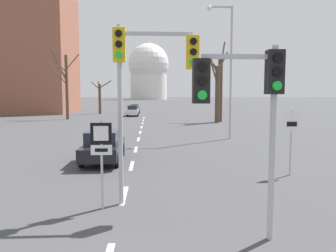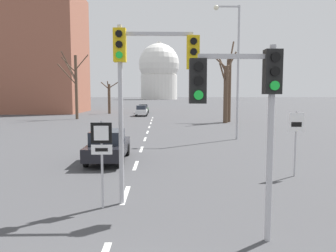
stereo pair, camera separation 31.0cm
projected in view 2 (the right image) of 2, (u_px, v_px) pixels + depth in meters
lane_stripe_1 at (125, 195)px, 10.80m from camera, size 0.16×2.00×0.01m
lane_stripe_2 at (136, 165)px, 15.27m from camera, size 0.16×2.00×0.01m
lane_stripe_3 at (141, 149)px, 19.75m from camera, size 0.16×2.00×0.01m
lane_stripe_4 at (145, 139)px, 24.23m from camera, size 0.16×2.00×0.01m
lane_stripe_5 at (147, 132)px, 28.71m from camera, size 0.16×2.00×0.01m
lane_stripe_6 at (149, 127)px, 33.19m from camera, size 0.16×2.00×0.01m
lane_stripe_7 at (151, 123)px, 37.66m from camera, size 0.16×2.00×0.01m
lane_stripe_8 at (152, 120)px, 42.14m from camera, size 0.16×2.00×0.01m
lane_stripe_9 at (153, 118)px, 46.62m from camera, size 0.16×2.00×0.01m
traffic_signal_centre_tall at (145, 69)px, 9.58m from camera, size 2.50×0.34×5.31m
traffic_signal_near_right at (245, 95)px, 7.10m from camera, size 1.98×0.34×4.37m
route_sign_post at (102, 149)px, 9.38m from camera, size 0.60×0.08×2.56m
speed_limit_sign at (296, 132)px, 13.12m from camera, size 0.60×0.08×2.63m
street_lamp_right at (234, 60)px, 23.68m from camera, size 1.92×0.36×9.65m
sedan_near_left at (142, 111)px, 50.25m from camera, size 1.75×4.32×1.64m
sedan_near_right at (108, 145)px, 16.23m from camera, size 1.80×4.53×1.56m
sedan_mid_centre at (144, 109)px, 57.24m from camera, size 1.75×4.16×1.59m
bare_tree_left_near at (75, 83)px, 43.62m from camera, size 4.36×4.80×8.70m
bare_tree_right_near at (226, 91)px, 37.79m from camera, size 2.55×3.34×8.35m
bare_tree_left_far at (109, 97)px, 55.94m from camera, size 3.57×1.82×5.70m
bare_tree_right_far at (228, 86)px, 39.09m from camera, size 2.82×3.39×9.78m
capitol_dome at (159, 72)px, 215.02m from camera, size 26.54×26.54×37.49m
apartment_block_left at (32, 53)px, 59.43m from camera, size 18.00×14.00×21.59m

